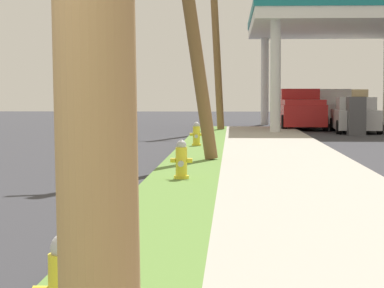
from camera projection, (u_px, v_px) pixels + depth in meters
fire_hydrant_second at (181, 162)px, 16.18m from camera, size 0.42×0.38×0.74m
fire_hydrant_third at (196, 135)px, 26.42m from camera, size 0.42×0.37×0.74m
utility_pole_background at (215, 11)px, 38.10m from camera, size 1.45×0.59×10.47m
car_silver_by_near_pump at (355, 116)px, 37.93m from camera, size 2.08×4.56×1.57m
truck_white_at_forecourt at (330, 109)px, 45.36m from camera, size 2.32×5.47×1.97m
truck_tan_on_apron at (351, 108)px, 48.05m from camera, size 2.32×5.48×1.97m
truck_red_at_far_bay at (301, 110)px, 41.35m from camera, size 2.16×5.42×1.97m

